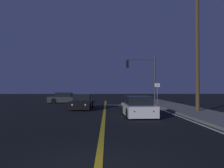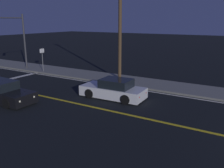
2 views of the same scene
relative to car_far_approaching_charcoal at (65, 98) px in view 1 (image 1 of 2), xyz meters
The scene contains 11 objects.
ground_plane 25.92m from the car_far_approaching_charcoal, 78.59° to the right, with size 160.00×160.00×0.00m, color black.
sidewalk_right 18.44m from the car_far_approaching_charcoal, 49.64° to the right, with size 3.20×40.88×0.15m, color slate.
lane_line_center 14.96m from the car_far_approaching_charcoal, 69.95° to the right, with size 0.20×38.60×0.01m, color gold.
lane_line_edge_right 17.30m from the car_far_approaching_charcoal, 54.31° to the right, with size 0.16×38.60×0.01m, color silver.
stop_bar 8.81m from the car_far_approaching_charcoal, 28.46° to the right, with size 5.21×0.50×0.01m, color silver.
car_far_approaching_charcoal is the anchor object (origin of this frame).
car_distant_tail_white 16.77m from the car_far_approaching_charcoal, 63.87° to the right, with size 2.03×4.48×1.34m.
car_parked_curb_black 9.64m from the car_far_approaching_charcoal, 71.41° to the right, with size 1.85×4.72×1.34m.
traffic_signal_near_right 10.58m from the car_far_approaching_charcoal, 10.83° to the right, with size 3.56×0.28×5.78m.
utility_pole_right 18.42m from the car_far_approaching_charcoal, 46.24° to the right, with size 1.68×0.30×11.03m.
street_sign_corner 11.86m from the car_far_approaching_charcoal, 23.41° to the right, with size 0.56×0.06×2.47m.
Camera 1 is at (0.20, -5.68, 1.83)m, focal length 38.78 mm.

